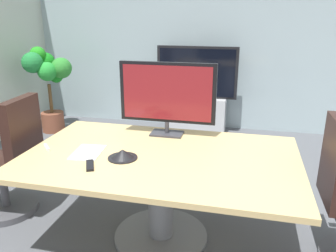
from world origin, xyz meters
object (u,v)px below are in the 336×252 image
object	(u,v)px
conference_table	(161,175)
conference_phone	(123,154)
wall_display_unit	(196,104)
potted_plant	(48,78)
office_chair_left	(10,167)
remote_control	(90,165)
tv_monitor	(167,95)

from	to	relation	value
conference_table	conference_phone	world-z (taller)	conference_phone
wall_display_unit	potted_plant	size ratio (longest dim) A/B	1.01
potted_plant	office_chair_left	bearing A→B (deg)	-66.84
office_chair_left	remote_control	xyz separation A→B (m)	(0.97, -0.37, 0.29)
office_chair_left	wall_display_unit	distance (m)	2.94
tv_monitor	conference_phone	size ratio (longest dim) A/B	3.82
wall_display_unit	remote_control	world-z (taller)	wall_display_unit
wall_display_unit	conference_phone	distance (m)	2.85
conference_table	potted_plant	distance (m)	3.21
conference_phone	remote_control	distance (m)	0.26
office_chair_left	conference_phone	size ratio (longest dim) A/B	4.95
wall_display_unit	conference_table	bearing A→B (deg)	-86.99
wall_display_unit	conference_phone	size ratio (longest dim) A/B	5.95
conference_phone	remote_control	world-z (taller)	conference_phone
remote_control	potted_plant	bearing A→B (deg)	100.42
office_chair_left	wall_display_unit	bearing A→B (deg)	151.30
tv_monitor	remote_control	xyz separation A→B (m)	(-0.37, -0.79, -0.35)
tv_monitor	potted_plant	xyz separation A→B (m)	(-2.26, 1.73, -0.25)
tv_monitor	remote_control	distance (m)	0.94
conference_table	wall_display_unit	xyz separation A→B (m)	(-0.14, 2.70, -0.12)
tv_monitor	conference_table	bearing A→B (deg)	-82.79
tv_monitor	wall_display_unit	bearing A→B (deg)	92.12
conference_table	remote_control	distance (m)	0.56
wall_display_unit	potted_plant	world-z (taller)	wall_display_unit
conference_table	wall_display_unit	size ratio (longest dim) A/B	1.58
conference_table	remote_control	world-z (taller)	remote_control
conference_table	office_chair_left	world-z (taller)	office_chair_left
tv_monitor	remote_control	world-z (taller)	tv_monitor
office_chair_left	potted_plant	size ratio (longest dim) A/B	0.84
conference_table	conference_phone	size ratio (longest dim) A/B	9.40
office_chair_left	remote_control	distance (m)	1.08
potted_plant	remote_control	bearing A→B (deg)	-53.09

